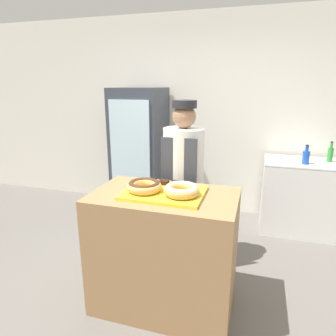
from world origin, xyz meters
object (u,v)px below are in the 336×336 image
at_px(donut_light_glaze, 182,190).
at_px(baker_person, 183,183).
at_px(brownie_back_right, 177,183).
at_px(beverage_fridge, 140,152).
at_px(serving_tray, 164,193).
at_px(brownie_back_left, 164,182).
at_px(donut_chocolate_glaze, 144,186).
at_px(chest_freezer, 298,196).
at_px(bottle_green, 330,154).
at_px(bottle_blue, 306,157).

distance_m(donut_light_glaze, baker_person, 0.71).
bearing_deg(brownie_back_right, beverage_fridge, 121.41).
relative_size(serving_tray, brownie_back_right, 8.12).
bearing_deg(brownie_back_left, donut_light_glaze, -44.98).
xyz_separation_m(donut_chocolate_glaze, chest_freezer, (1.32, 1.79, -0.59)).
bearing_deg(brownie_back_right, donut_chocolate_glaze, -135.02).
bearing_deg(baker_person, brownie_back_right, -82.41).
distance_m(brownie_back_right, bottle_green, 2.19).
bearing_deg(chest_freezer, beverage_fridge, -179.82).
distance_m(donut_light_glaze, chest_freezer, 2.14).
bearing_deg(bottle_blue, serving_tray, -126.33).
distance_m(donut_chocolate_glaze, chest_freezer, 2.30).
bearing_deg(chest_freezer, bottle_green, 14.11).
bearing_deg(donut_chocolate_glaze, bottle_green, 48.84).
relative_size(donut_light_glaze, beverage_fridge, 0.15).
bearing_deg(bottle_green, serving_tray, -129.11).
xyz_separation_m(brownie_back_right, beverage_fridge, (-0.96, 1.58, -0.15)).
bearing_deg(brownie_back_left, chest_freezer, 52.24).
height_order(donut_light_glaze, brownie_back_right, donut_light_glaze).
xyz_separation_m(donut_light_glaze, baker_person, (-0.16, 0.67, -0.18)).
bearing_deg(beverage_fridge, bottle_green, 2.01).
bearing_deg(donut_chocolate_glaze, serving_tray, 15.23).
bearing_deg(bottle_green, chest_freezer, -165.89).
relative_size(baker_person, chest_freezer, 1.84).
bearing_deg(donut_light_glaze, bottle_green, 54.36).
bearing_deg(bottle_blue, brownie_back_right, -127.92).
xyz_separation_m(baker_person, chest_freezer, (1.18, 1.12, -0.41)).
relative_size(serving_tray, beverage_fridge, 0.35).
bearing_deg(bottle_blue, beverage_fridge, 176.88).
relative_size(brownie_back_left, baker_person, 0.05).
relative_size(donut_light_glaze, baker_person, 0.16).
relative_size(baker_person, beverage_fridge, 0.95).
bearing_deg(bottle_green, brownie_back_right, -130.66).
relative_size(brownie_back_left, beverage_fridge, 0.04).
xyz_separation_m(brownie_back_left, brownie_back_right, (0.11, 0.00, 0.00)).
height_order(brownie_back_right, bottle_blue, bottle_blue).
relative_size(donut_chocolate_glaze, baker_person, 0.16).
distance_m(brownie_back_left, baker_person, 0.49).
bearing_deg(chest_freezer, brownie_back_right, -125.27).
distance_m(chest_freezer, bottle_blue, 0.54).
height_order(donut_chocolate_glaze, bottle_blue, bottle_blue).
xyz_separation_m(brownie_back_right, chest_freezer, (1.12, 1.59, -0.57)).
xyz_separation_m(brownie_back_right, bottle_green, (1.43, 1.66, -0.03)).
relative_size(brownie_back_right, chest_freezer, 0.08).
relative_size(brownie_back_left, chest_freezer, 0.08).
bearing_deg(brownie_back_right, donut_light_glaze, -65.01).
relative_size(brownie_back_left, bottle_green, 0.31).
bearing_deg(baker_person, donut_chocolate_glaze, -101.65).
distance_m(beverage_fridge, chest_freezer, 2.13).
bearing_deg(bottle_green, brownie_back_left, -132.71).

